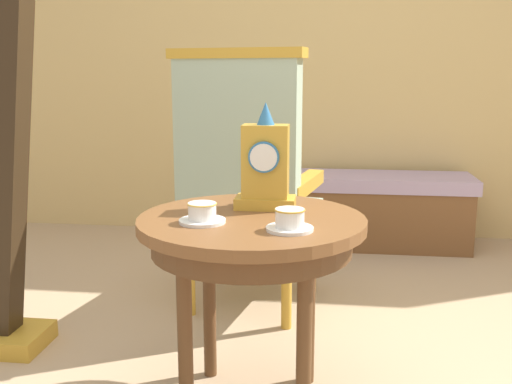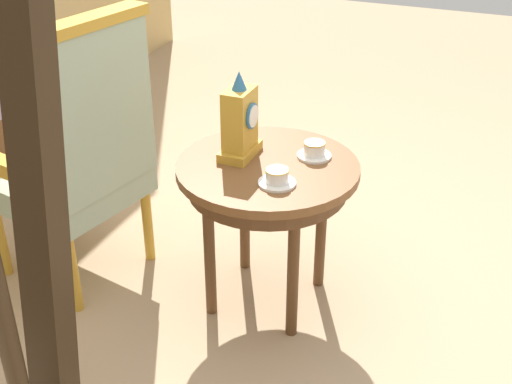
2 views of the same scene
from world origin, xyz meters
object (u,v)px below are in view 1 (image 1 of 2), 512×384
object	(u,v)px
teacup_left	(202,214)
teacup_right	(290,221)
armchair	(246,181)
window_bench	(381,210)
side_table	(252,241)
mantel_clock	(265,166)

from	to	relation	value
teacup_left	teacup_right	distance (m)	0.26
teacup_right	armchair	xyz separation A→B (m)	(-0.25, 0.89, -0.06)
teacup_left	window_bench	distance (m)	2.11
side_table	window_bench	distance (m)	1.97
teacup_right	teacup_left	bearing A→B (deg)	169.11
teacup_right	window_bench	distance (m)	2.09
side_table	window_bench	world-z (taller)	side_table
teacup_right	mantel_clock	xyz separation A→B (m)	(-0.10, 0.26, 0.11)
teacup_left	teacup_right	size ratio (longest dim) A/B	1.03
mantel_clock	teacup_left	bearing A→B (deg)	-126.70
side_table	mantel_clock	distance (m)	0.25
window_bench	teacup_right	bearing A→B (deg)	-101.85
teacup_left	mantel_clock	world-z (taller)	mantel_clock
mantel_clock	window_bench	distance (m)	1.89
armchair	window_bench	xyz separation A→B (m)	(0.67, 1.11, -0.37)
side_table	teacup_right	bearing A→B (deg)	-48.48
side_table	window_bench	xyz separation A→B (m)	(0.54, 1.86, -0.32)
teacup_left	window_bench	bearing A→B (deg)	70.90
side_table	mantel_clock	size ratio (longest dim) A/B	2.05
teacup_left	side_table	bearing A→B (deg)	34.57
side_table	teacup_left	xyz separation A→B (m)	(-0.13, -0.09, 0.10)
side_table	teacup_right	world-z (taller)	teacup_right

